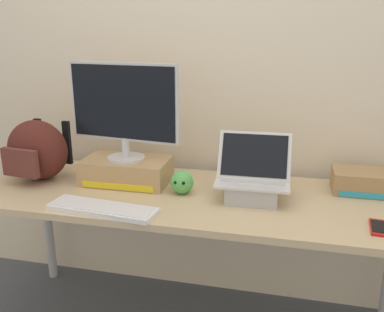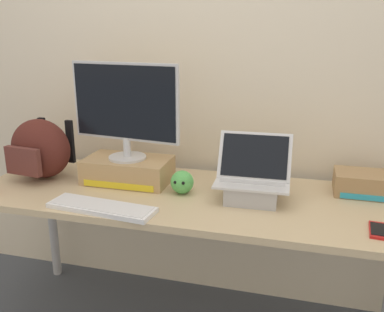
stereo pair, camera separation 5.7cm
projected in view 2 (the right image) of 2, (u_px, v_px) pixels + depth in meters
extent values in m
cube|color=beige|center=(214.00, 61.00, 2.14)|extent=(7.00, 0.10, 2.60)
cube|color=tan|center=(192.00, 197.00, 1.90)|extent=(2.01, 0.68, 0.03)
cylinder|color=#B2B2B7|center=(52.00, 221.00, 2.50)|extent=(0.05, 0.05, 0.71)
cube|color=tan|center=(128.00, 170.00, 2.04)|extent=(0.41, 0.24, 0.12)
cube|color=yellow|center=(118.00, 186.00, 1.94)|extent=(0.35, 0.00, 0.03)
cylinder|color=silver|center=(127.00, 157.00, 2.02)|extent=(0.18, 0.18, 0.01)
cylinder|color=silver|center=(127.00, 147.00, 2.01)|extent=(0.04, 0.04, 0.09)
cube|color=silver|center=(125.00, 102.00, 1.94)|extent=(0.55, 0.09, 0.36)
cube|color=black|center=(124.00, 102.00, 1.93)|extent=(0.52, 0.07, 0.34)
cube|color=#ADADB2|center=(252.00, 191.00, 1.82)|extent=(0.23, 0.21, 0.08)
cube|color=silver|center=(252.00, 182.00, 1.81)|extent=(0.32, 0.23, 0.01)
cube|color=#B7B7BC|center=(253.00, 179.00, 1.82)|extent=(0.28, 0.13, 0.00)
cube|color=silver|center=(255.00, 156.00, 1.83)|extent=(0.32, 0.12, 0.19)
cube|color=black|center=(255.00, 156.00, 1.83)|extent=(0.29, 0.10, 0.17)
cube|color=white|center=(102.00, 208.00, 1.73)|extent=(0.47, 0.18, 0.02)
cube|color=silver|center=(101.00, 205.00, 1.72)|extent=(0.44, 0.15, 0.00)
ellipsoid|color=#4C1E19|center=(41.00, 149.00, 2.08)|extent=(0.34, 0.26, 0.30)
cube|color=brown|center=(23.00, 161.00, 1.97)|extent=(0.19, 0.05, 0.13)
cube|color=black|center=(43.00, 138.00, 2.21)|extent=(0.04, 0.02, 0.22)
cube|color=black|center=(70.00, 142.00, 2.15)|extent=(0.04, 0.02, 0.22)
cube|color=red|center=(380.00, 231.00, 1.54)|extent=(0.09, 0.14, 0.01)
cube|color=black|center=(380.00, 229.00, 1.54)|extent=(0.07, 0.12, 0.00)
sphere|color=#56B256|center=(182.00, 182.00, 1.89)|extent=(0.11, 0.11, 0.11)
sphere|color=black|center=(175.00, 182.00, 1.85)|extent=(0.01, 0.01, 0.01)
sphere|color=black|center=(183.00, 183.00, 1.84)|extent=(0.01, 0.01, 0.01)
cube|color=#9E7A51|center=(371.00, 184.00, 1.88)|extent=(0.32, 0.18, 0.10)
cube|color=#2899BC|center=(373.00, 198.00, 1.80)|extent=(0.27, 0.00, 0.02)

